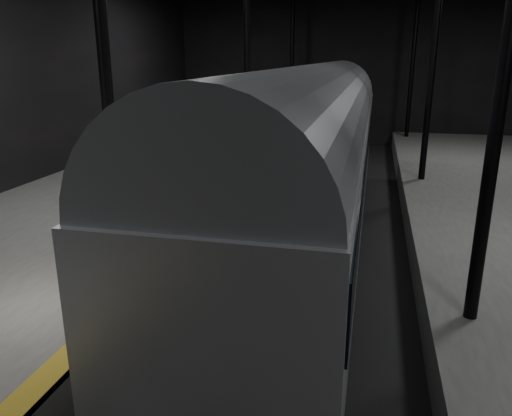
% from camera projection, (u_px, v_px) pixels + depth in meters
% --- Properties ---
extents(ground, '(44.00, 44.00, 0.00)m').
position_uv_depth(ground, '(306.00, 266.00, 14.83)').
color(ground, black).
rests_on(ground, ground).
extents(platform_left, '(9.00, 43.80, 1.00)m').
position_uv_depth(platform_left, '(79.00, 231.00, 16.32)').
color(platform_left, '#51504E').
rests_on(platform_left, ground).
extents(tactile_strip, '(0.50, 43.80, 0.01)m').
position_uv_depth(tactile_strip, '(202.00, 226.00, 15.25)').
color(tactile_strip, olive).
rests_on(tactile_strip, platform_left).
extents(track, '(2.40, 43.00, 0.24)m').
position_uv_depth(track, '(306.00, 264.00, 14.81)').
color(track, '#3F3328').
rests_on(track, ground).
extents(train, '(3.17, 21.16, 5.66)m').
position_uv_depth(train, '(315.00, 154.00, 15.03)').
color(train, '#98999F').
rests_on(train, ground).
extents(woman, '(0.80, 0.69, 1.85)m').
position_uv_depth(woman, '(109.00, 220.00, 12.91)').
color(woman, tan).
rests_on(woman, platform_left).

